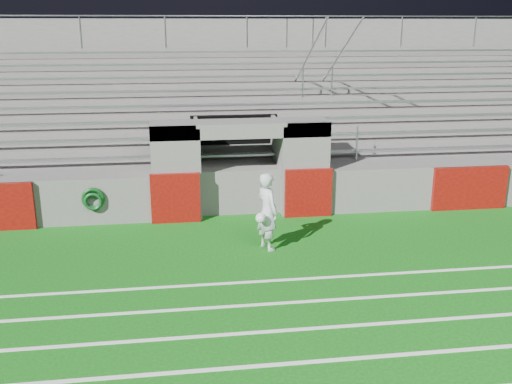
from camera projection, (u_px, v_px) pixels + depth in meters
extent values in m
plane|color=#0E550F|center=(258.00, 262.00, 12.74)|extent=(90.00, 90.00, 0.00)
cube|color=white|center=(293.00, 363.00, 8.94)|extent=(28.00, 0.09, 0.01)
cube|color=white|center=(282.00, 331.00, 9.89)|extent=(28.00, 0.09, 0.01)
cube|color=white|center=(273.00, 304.00, 10.84)|extent=(28.00, 0.09, 0.01)
cube|color=white|center=(265.00, 281.00, 11.79)|extent=(28.00, 0.09, 0.01)
cube|color=#5E5B59|center=(505.00, 184.00, 16.58)|extent=(10.60, 0.35, 1.25)
cube|color=#5E5B59|center=(175.00, 170.00, 15.46)|extent=(1.20, 1.00, 2.60)
cube|color=#5E5B59|center=(304.00, 166.00, 15.93)|extent=(1.20, 1.00, 2.60)
cube|color=black|center=(234.00, 156.00, 17.33)|extent=(2.60, 0.20, 2.50)
cube|color=#5E5B59|center=(198.00, 166.00, 16.13)|extent=(0.10, 2.20, 2.50)
cube|color=#5E5B59|center=(278.00, 163.00, 16.43)|extent=(0.10, 2.20, 2.50)
cube|color=#5E5B59|center=(240.00, 128.00, 15.38)|extent=(4.80, 1.00, 0.40)
cube|color=#5E5B59|center=(228.00, 145.00, 19.40)|extent=(26.00, 8.00, 0.20)
cube|color=#5E5B59|center=(228.00, 163.00, 19.57)|extent=(26.00, 8.00, 1.05)
cube|color=#5D0B08|center=(176.00, 198.00, 15.11)|extent=(1.30, 0.15, 1.35)
cube|color=#5D0B08|center=(308.00, 193.00, 15.58)|extent=(1.30, 0.15, 1.35)
cube|color=#5D0B08|center=(470.00, 188.00, 16.21)|extent=(2.20, 0.15, 1.25)
cube|color=gray|center=(237.00, 155.00, 16.53)|extent=(23.00, 0.28, 0.06)
cube|color=#5E5B59|center=(234.00, 149.00, 17.34)|extent=(24.00, 0.75, 0.38)
cube|color=gray|center=(234.00, 137.00, 17.13)|extent=(23.00, 0.28, 0.06)
cube|color=#5E5B59|center=(232.00, 139.00, 18.00)|extent=(24.00, 0.75, 0.76)
cube|color=gray|center=(232.00, 120.00, 17.74)|extent=(23.00, 0.28, 0.06)
cube|color=#5E5B59|center=(229.00, 128.00, 18.66)|extent=(24.00, 0.75, 1.14)
cube|color=gray|center=(229.00, 105.00, 18.34)|extent=(23.00, 0.28, 0.06)
cube|color=#5E5B59|center=(227.00, 119.00, 19.32)|extent=(24.00, 0.75, 1.52)
cube|color=gray|center=(227.00, 90.00, 18.94)|extent=(23.00, 0.28, 0.06)
cube|color=#5E5B59|center=(225.00, 110.00, 19.98)|extent=(24.00, 0.75, 1.90)
cube|color=gray|center=(225.00, 77.00, 19.55)|extent=(23.00, 0.28, 0.06)
cube|color=#5E5B59|center=(224.00, 102.00, 20.63)|extent=(24.00, 0.75, 2.28)
cube|color=gray|center=(223.00, 64.00, 20.15)|extent=(23.00, 0.28, 0.06)
cube|color=#5E5B59|center=(222.00, 94.00, 21.29)|extent=(24.00, 0.75, 2.66)
cube|color=gray|center=(221.00, 52.00, 20.76)|extent=(23.00, 0.28, 0.06)
cube|color=#5E5B59|center=(220.00, 90.00, 21.92)|extent=(26.00, 0.60, 5.29)
cylinder|color=#A5A8AD|center=(324.00, 145.00, 16.51)|extent=(0.05, 0.05, 1.00)
cylinder|color=#A5A8AD|center=(303.00, 81.00, 18.93)|extent=(0.05, 0.05, 1.00)
cylinder|color=#A5A8AD|center=(287.00, 33.00, 21.35)|extent=(0.05, 0.05, 1.00)
cylinder|color=#A5A8AD|center=(303.00, 66.00, 18.79)|extent=(0.05, 6.02, 3.08)
cylinder|color=#A5A8AD|center=(357.00, 144.00, 16.64)|extent=(0.05, 0.05, 1.00)
cylinder|color=#A5A8AD|center=(332.00, 81.00, 19.06)|extent=(0.05, 0.05, 1.00)
cylinder|color=#A5A8AD|center=(313.00, 33.00, 21.48)|extent=(0.05, 0.05, 1.00)
cylinder|color=#A5A8AD|center=(332.00, 66.00, 18.92)|extent=(0.05, 6.02, 3.08)
cylinder|color=#A5A8AD|center=(80.00, 32.00, 20.36)|extent=(0.05, 0.05, 1.10)
cylinder|color=#A5A8AD|center=(165.00, 31.00, 20.75)|extent=(0.05, 0.05, 1.10)
cylinder|color=#A5A8AD|center=(247.00, 31.00, 21.14)|extent=(0.05, 0.05, 1.10)
cylinder|color=#A5A8AD|center=(326.00, 31.00, 21.53)|extent=(0.05, 0.05, 1.10)
cylinder|color=#A5A8AD|center=(401.00, 31.00, 21.92)|extent=(0.05, 0.05, 1.10)
cylinder|color=#A5A8AD|center=(475.00, 31.00, 22.31)|extent=(0.05, 0.05, 1.10)
cylinder|color=#A5A8AD|center=(220.00, 16.00, 20.85)|extent=(24.00, 0.05, 0.05)
imported|color=silver|center=(267.00, 211.00, 13.26)|extent=(0.68, 0.80, 1.85)
sphere|color=white|center=(261.00, 218.00, 12.95)|extent=(0.24, 0.24, 0.24)
torus|color=#0B3B13|center=(93.00, 199.00, 14.82)|extent=(0.60, 0.11, 0.60)
torus|color=#0C3E17|center=(93.00, 202.00, 14.79)|extent=(0.49, 0.09, 0.49)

